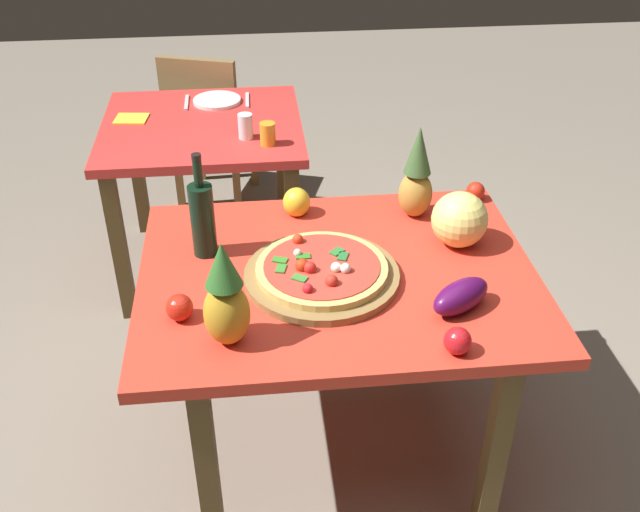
# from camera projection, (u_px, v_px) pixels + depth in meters

# --- Properties ---
(ground_plane) EXTENTS (10.00, 10.00, 0.00)m
(ground_plane) POSITION_uv_depth(u_px,v_px,m) (335.00, 439.00, 2.63)
(ground_plane) COLOR gray
(display_table) EXTENTS (1.21, 0.94, 0.74)m
(display_table) POSITION_uv_depth(u_px,v_px,m) (337.00, 294.00, 2.27)
(display_table) COLOR brown
(display_table) RESTS_ON ground_plane
(background_table) EXTENTS (0.87, 0.83, 0.74)m
(background_table) POSITION_uv_depth(u_px,v_px,m) (204.00, 147.00, 3.24)
(background_table) COLOR brown
(background_table) RESTS_ON ground_plane
(dining_chair) EXTENTS (0.51, 0.51, 0.85)m
(dining_chair) POSITION_uv_depth(u_px,v_px,m) (208.00, 121.00, 3.85)
(dining_chair) COLOR olive
(dining_chair) RESTS_ON ground_plane
(pizza_board) EXTENTS (0.47, 0.47, 0.02)m
(pizza_board) POSITION_uv_depth(u_px,v_px,m) (322.00, 276.00, 2.18)
(pizza_board) COLOR olive
(pizza_board) RESTS_ON display_table
(pizza) EXTENTS (0.40, 0.40, 0.06)m
(pizza) POSITION_uv_depth(u_px,v_px,m) (321.00, 268.00, 2.17)
(pizza) COLOR #DEBA61
(pizza) RESTS_ON pizza_board
(wine_bottle) EXTENTS (0.08, 0.08, 0.34)m
(wine_bottle) POSITION_uv_depth(u_px,v_px,m) (203.00, 218.00, 2.24)
(wine_bottle) COLOR black
(wine_bottle) RESTS_ON display_table
(pineapple_left) EXTENTS (0.11, 0.11, 0.33)m
(pineapple_left) POSITION_uv_depth(u_px,v_px,m) (417.00, 177.00, 2.43)
(pineapple_left) COLOR #AD8437
(pineapple_left) RESTS_ON display_table
(pineapple_right) EXTENTS (0.12, 0.12, 0.31)m
(pineapple_right) POSITION_uv_depth(u_px,v_px,m) (226.00, 299.00, 1.88)
(pineapple_right) COLOR #BD8D23
(pineapple_right) RESTS_ON display_table
(melon) EXTENTS (0.18, 0.18, 0.18)m
(melon) POSITION_uv_depth(u_px,v_px,m) (460.00, 220.00, 2.31)
(melon) COLOR #F1DF74
(melon) RESTS_ON display_table
(bell_pepper) EXTENTS (0.09, 0.09, 0.10)m
(bell_pepper) POSITION_uv_depth(u_px,v_px,m) (297.00, 202.00, 2.49)
(bell_pepper) COLOR yellow
(bell_pepper) RESTS_ON display_table
(eggplant) EXTENTS (0.22, 0.18, 0.09)m
(eggplant) POSITION_uv_depth(u_px,v_px,m) (461.00, 296.00, 2.04)
(eggplant) COLOR #4A0E47
(eggplant) RESTS_ON display_table
(tomato_at_corner) EXTENTS (0.07, 0.07, 0.07)m
(tomato_at_corner) POSITION_uv_depth(u_px,v_px,m) (458.00, 341.00, 1.89)
(tomato_at_corner) COLOR red
(tomato_at_corner) RESTS_ON display_table
(tomato_near_board) EXTENTS (0.08, 0.08, 0.08)m
(tomato_near_board) POSITION_uv_depth(u_px,v_px,m) (179.00, 307.00, 2.01)
(tomato_near_board) COLOR red
(tomato_near_board) RESTS_ON display_table
(tomato_by_bottle) EXTENTS (0.07, 0.07, 0.07)m
(tomato_by_bottle) POSITION_uv_depth(u_px,v_px,m) (475.00, 191.00, 2.58)
(tomato_by_bottle) COLOR red
(tomato_by_bottle) RESTS_ON display_table
(drinking_glass_juice) EXTENTS (0.06, 0.06, 0.09)m
(drinking_glass_juice) POSITION_uv_depth(u_px,v_px,m) (268.00, 134.00, 2.96)
(drinking_glass_juice) COLOR orange
(drinking_glass_juice) RESTS_ON background_table
(drinking_glass_water) EXTENTS (0.06, 0.06, 0.10)m
(drinking_glass_water) POSITION_uv_depth(u_px,v_px,m) (245.00, 126.00, 3.01)
(drinking_glass_water) COLOR silver
(drinking_glass_water) RESTS_ON background_table
(dinner_plate) EXTENTS (0.22, 0.22, 0.02)m
(dinner_plate) POSITION_uv_depth(u_px,v_px,m) (217.00, 100.00, 3.37)
(dinner_plate) COLOR white
(dinner_plate) RESTS_ON background_table
(fork_utensil) EXTENTS (0.02, 0.18, 0.01)m
(fork_utensil) POSITION_uv_depth(u_px,v_px,m) (187.00, 102.00, 3.36)
(fork_utensil) COLOR silver
(fork_utensil) RESTS_ON background_table
(knife_utensil) EXTENTS (0.02, 0.18, 0.01)m
(knife_utensil) POSITION_uv_depth(u_px,v_px,m) (247.00, 100.00, 3.39)
(knife_utensil) COLOR silver
(knife_utensil) RESTS_ON background_table
(napkin_folded) EXTENTS (0.15, 0.14, 0.01)m
(napkin_folded) POSITION_uv_depth(u_px,v_px,m) (131.00, 119.00, 3.21)
(napkin_folded) COLOR yellow
(napkin_folded) RESTS_ON background_table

